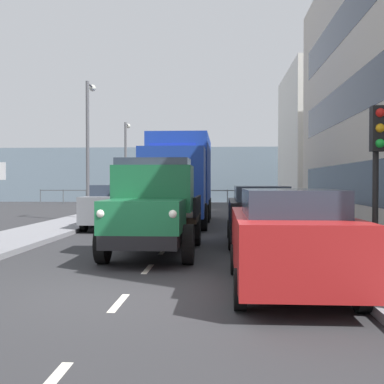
% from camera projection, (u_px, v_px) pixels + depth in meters
% --- Properties ---
extents(ground_plane, '(80.00, 80.00, 0.00)m').
position_uv_depth(ground_plane, '(185.00, 226.00, 20.05)').
color(ground_plane, '#2D2D30').
extents(sidewalk_left, '(2.41, 41.44, 0.15)m').
position_uv_depth(sidewalk_left, '(301.00, 225.00, 19.74)').
color(sidewalk_left, gray).
rests_on(sidewalk_left, ground_plane).
extents(sidewalk_right, '(2.41, 41.44, 0.15)m').
position_uv_depth(sidewalk_right, '(72.00, 223.00, 20.35)').
color(sidewalk_right, gray).
rests_on(sidewalk_right, ground_plane).
extents(road_centreline_markings, '(0.12, 38.13, 0.01)m').
position_uv_depth(road_centreline_markings, '(185.00, 225.00, 20.14)').
color(road_centreline_markings, silver).
rests_on(road_centreline_markings, ground_plane).
extents(building_far_block, '(6.63, 10.07, 9.48)m').
position_uv_depth(building_far_block, '(335.00, 140.00, 33.21)').
color(building_far_block, silver).
rests_on(building_far_block, ground_plane).
extents(sea_horizon, '(80.00, 0.80, 5.00)m').
position_uv_depth(sea_horizon, '(205.00, 175.00, 43.66)').
color(sea_horizon, gray).
rests_on(sea_horizon, ground_plane).
extents(seawall_railing, '(28.08, 0.08, 1.20)m').
position_uv_depth(seawall_railing, '(204.00, 193.00, 40.11)').
color(seawall_railing, '#4C5156').
rests_on(seawall_railing, ground_plane).
extents(truck_vintage_green, '(2.17, 5.64, 2.43)m').
position_uv_depth(truck_vintage_green, '(154.00, 208.00, 12.01)').
color(truck_vintage_green, black).
rests_on(truck_vintage_green, ground_plane).
extents(lorry_cargo_blue, '(2.58, 8.20, 3.87)m').
position_uv_depth(lorry_cargo_blue, '(180.00, 177.00, 20.85)').
color(lorry_cargo_blue, '#193899').
rests_on(lorry_cargo_blue, ground_plane).
extents(car_red_kerbside_near, '(1.89, 4.31, 1.72)m').
position_uv_depth(car_red_kerbside_near, '(288.00, 238.00, 8.10)').
color(car_red_kerbside_near, '#B21E1E').
rests_on(car_red_kerbside_near, ground_plane).
extents(car_black_kerbside_1, '(1.89, 4.33, 1.72)m').
position_uv_depth(car_black_kerbside_1, '(260.00, 214.00, 14.20)').
color(car_black_kerbside_1, black).
rests_on(car_black_kerbside_1, ground_plane).
extents(car_grey_oppositeside_0, '(1.86, 3.98, 1.72)m').
position_uv_depth(car_grey_oppositeside_0, '(114.00, 206.00, 18.82)').
color(car_grey_oppositeside_0, slate).
rests_on(car_grey_oppositeside_0, ground_plane).
extents(car_maroon_oppositeside_1, '(1.87, 4.28, 1.72)m').
position_uv_depth(car_maroon_oppositeside_1, '(140.00, 200.00, 24.63)').
color(car_maroon_oppositeside_1, maroon).
rests_on(car_maroon_oppositeside_1, ground_plane).
extents(traffic_light_near, '(0.28, 0.41, 3.20)m').
position_uv_depth(traffic_light_near, '(377.00, 150.00, 9.55)').
color(traffic_light_near, black).
rests_on(traffic_light_near, sidewalk_left).
extents(lamp_post_promenade, '(0.32, 1.14, 6.46)m').
position_uv_depth(lamp_post_promenade, '(89.00, 137.00, 22.78)').
color(lamp_post_promenade, '#59595B').
rests_on(lamp_post_promenade, sidewalk_right).
extents(lamp_post_far, '(0.32, 1.14, 5.76)m').
position_uv_depth(lamp_post_far, '(126.00, 156.00, 32.74)').
color(lamp_post_far, '#59595B').
rests_on(lamp_post_far, sidewalk_right).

